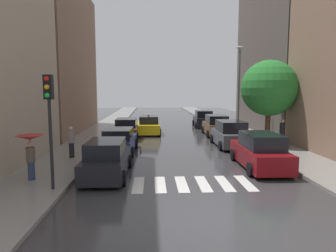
# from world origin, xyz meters

# --- Properties ---
(ground_plane) EXTENTS (28.00, 72.00, 0.04)m
(ground_plane) POSITION_xyz_m (0.00, 24.00, -0.02)
(ground_plane) COLOR #343437
(sidewalk_left) EXTENTS (3.00, 72.00, 0.15)m
(sidewalk_left) POSITION_xyz_m (-6.50, 24.00, 0.07)
(sidewalk_left) COLOR gray
(sidewalk_left) RESTS_ON ground
(sidewalk_right) EXTENTS (3.00, 72.00, 0.15)m
(sidewalk_right) POSITION_xyz_m (6.50, 24.00, 0.07)
(sidewalk_right) COLOR gray
(sidewalk_right) RESTS_ON ground
(crosswalk_stripes) EXTENTS (4.95, 2.20, 0.01)m
(crosswalk_stripes) POSITION_xyz_m (0.00, 3.43, 0.01)
(crosswalk_stripes) COLOR silver
(crosswalk_stripes) RESTS_ON ground
(building_left_mid) EXTENTS (6.00, 14.07, 13.39)m
(building_left_mid) POSITION_xyz_m (-11.00, 19.69, 6.69)
(building_left_mid) COLOR #8C6B56
(building_left_mid) RESTS_ON ground
(building_right_mid) EXTENTS (6.00, 12.63, 20.07)m
(building_right_mid) POSITION_xyz_m (11.00, 19.07, 10.04)
(building_right_mid) COLOR #564C47
(building_right_mid) RESTS_ON ground
(parked_car_left_nearest) EXTENTS (2.02, 4.46, 1.67)m
(parked_car_left_nearest) POSITION_xyz_m (-3.72, 4.76, 0.78)
(parked_car_left_nearest) COLOR black
(parked_car_left_nearest) RESTS_ON ground
(parked_car_left_second) EXTENTS (2.17, 4.40, 1.54)m
(parked_car_left_second) POSITION_xyz_m (-3.73, 10.02, 0.73)
(parked_car_left_second) COLOR navy
(parked_car_left_second) RESTS_ON ground
(parked_car_left_third) EXTENTS (2.02, 4.17, 1.64)m
(parked_car_left_third) POSITION_xyz_m (-3.74, 15.70, 0.77)
(parked_car_left_third) COLOR brown
(parked_car_left_third) RESTS_ON ground
(parked_car_right_nearest) EXTENTS (2.14, 4.82, 1.78)m
(parked_car_right_nearest) POSITION_xyz_m (3.72, 5.88, 0.83)
(parked_car_right_nearest) COLOR maroon
(parked_car_right_nearest) RESTS_ON ground
(parked_car_right_second) EXTENTS (2.14, 4.45, 1.82)m
(parked_car_right_second) POSITION_xyz_m (3.74, 11.70, 0.84)
(parked_car_right_second) COLOR #474C51
(parked_car_right_second) RESTS_ON ground
(parked_car_right_third) EXTENTS (2.12, 4.48, 1.78)m
(parked_car_right_third) POSITION_xyz_m (3.89, 16.98, 0.83)
(parked_car_right_third) COLOR brown
(parked_car_right_third) RESTS_ON ground
(parked_car_right_fourth) EXTENTS (2.17, 4.14, 1.78)m
(parked_car_right_fourth) POSITION_xyz_m (3.84, 23.15, 0.82)
(parked_car_right_fourth) COLOR black
(parked_car_right_fourth) RESTS_ON ground
(taxi_midroad) EXTENTS (2.17, 4.65, 1.81)m
(taxi_midroad) POSITION_xyz_m (-1.98, 18.38, 0.76)
(taxi_midroad) COLOR yellow
(taxi_midroad) RESTS_ON ground
(pedestrian_foreground) EXTENTS (0.36, 0.36, 1.80)m
(pedestrian_foreground) POSITION_xyz_m (7.16, 11.11, 1.10)
(pedestrian_foreground) COLOR navy
(pedestrian_foreground) RESTS_ON sidewalk_right
(pedestrian_near_tree) EXTENTS (1.08, 1.08, 1.89)m
(pedestrian_near_tree) POSITION_xyz_m (-6.73, 3.91, 1.56)
(pedestrian_near_tree) COLOR navy
(pedestrian_near_tree) RESTS_ON sidewalk_left
(pedestrian_by_kerb) EXTENTS (0.36, 0.36, 1.75)m
(pedestrian_by_kerb) POSITION_xyz_m (-6.16, 8.12, 1.07)
(pedestrian_by_kerb) COLOR black
(pedestrian_by_kerb) RESTS_ON sidewalk_left
(street_tree_right) EXTENTS (3.86, 3.86, 5.83)m
(street_tree_right) POSITION_xyz_m (6.46, 11.93, 4.03)
(street_tree_right) COLOR #513823
(street_tree_right) RESTS_ON sidewalk_right
(traffic_light_left_corner) EXTENTS (0.30, 0.42, 4.30)m
(traffic_light_left_corner) POSITION_xyz_m (-5.45, 2.62, 3.29)
(traffic_light_left_corner) COLOR black
(traffic_light_left_corner) RESTS_ON sidewalk_left
(lamp_post_right) EXTENTS (0.60, 0.28, 7.34)m
(lamp_post_right) POSITION_xyz_m (5.55, 16.12, 4.36)
(lamp_post_right) COLOR #595B60
(lamp_post_right) RESTS_ON sidewalk_right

